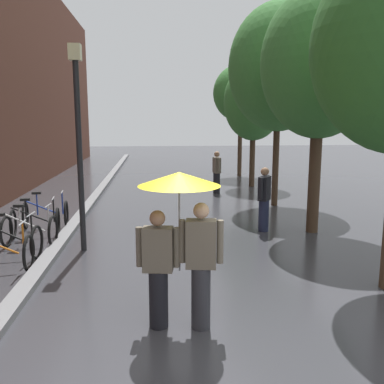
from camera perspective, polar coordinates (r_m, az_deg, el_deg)
The scene contains 15 objects.
ground_plane at distance 5.66m, azimuth 6.52°, elevation -19.88°, with size 80.00×80.00×0.00m, color #38383D.
kerb_strip at distance 15.21m, azimuth -13.21°, elevation -0.78°, with size 0.30×36.00×0.12m, color slate.
street_tree_1 at distance 10.77m, azimuth 17.08°, elevation 16.39°, with size 2.82×2.82×5.91m.
street_tree_2 at distance 13.93m, azimuth 11.77°, elevation 16.27°, with size 3.17×3.17×6.40m.
street_tree_3 at distance 17.77m, azimuth 8.40°, elevation 12.04°, with size 2.47×2.47×5.11m.
street_tree_4 at distance 21.00m, azimuth 6.68°, elevation 13.22°, with size 2.70×2.70×5.45m.
parked_bicycle_0 at distance 8.56m, azimuth -24.71°, elevation -7.53°, with size 1.09×0.72×0.96m.
parked_bicycle_1 at distance 9.25m, azimuth -23.45°, elevation -6.18°, with size 1.12×0.77×0.96m.
parked_bicycle_2 at distance 10.00m, azimuth -21.26°, elevation -4.87°, with size 1.11×0.74×0.96m.
parked_bicycle_3 at distance 10.75m, azimuth -20.56°, elevation -3.82°, with size 1.16×0.84×0.96m.
parked_bicycle_4 at distance 11.58m, azimuth -19.31°, elevation -2.80°, with size 1.15×0.81×0.96m.
couple_under_umbrella at distance 5.52m, azimuth -1.68°, elevation -4.95°, with size 1.15×1.08×2.14m.
street_lamp_post at distance 9.05m, azimuth -15.21°, elevation 7.68°, with size 0.24×0.24×4.30m.
pedestrian_walking_midground at distance 16.00m, azimuth 3.39°, elevation 2.73°, with size 0.28×0.58×1.61m.
pedestrian_walking_far at distance 10.67m, azimuth 9.81°, elevation -0.93°, with size 0.40×0.51×1.63m.
Camera 1 is at (-1.04, -4.81, 2.80)m, focal length 39.10 mm.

